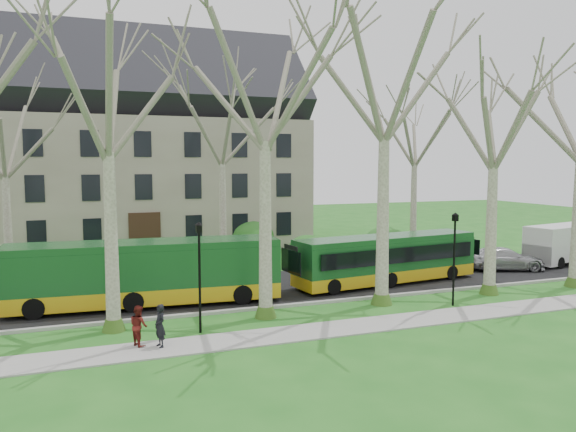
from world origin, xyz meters
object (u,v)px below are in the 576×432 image
at_px(sedan, 504,259).
at_px(pedestrian_a, 160,326).
at_px(bus_lead, 146,272).
at_px(bus_follow, 387,259).
at_px(van_a, 564,244).
at_px(pedestrian_b, 139,325).

relative_size(sedan, pedestrian_a, 3.07).
xyz_separation_m(bus_lead, bus_follow, (13.03, 0.27, -0.19)).
bearing_deg(pedestrian_a, van_a, 89.96).
bearing_deg(pedestrian_a, bus_lead, 161.85).
distance_m(bus_lead, sedan, 21.93).
bearing_deg(bus_follow, pedestrian_b, -163.40).
relative_size(sedan, pedestrian_b, 3.22).
relative_size(bus_lead, sedan, 2.59).
bearing_deg(bus_lead, sedan, 6.84).
xyz_separation_m(bus_follow, sedan, (8.86, 0.76, -0.67)).
xyz_separation_m(bus_follow, van_a, (14.08, 1.18, -0.09)).
xyz_separation_m(bus_lead, sedan, (21.89, 1.03, -0.85)).
height_order(bus_lead, pedestrian_b, bus_lead).
height_order(van_a, pedestrian_a, van_a).
bearing_deg(pedestrian_b, sedan, -97.09).
height_order(bus_lead, pedestrian_a, bus_lead).
height_order(bus_lead, bus_follow, bus_lead).
bearing_deg(van_a, bus_lead, 171.62).
xyz_separation_m(bus_follow, pedestrian_b, (-13.98, -6.19, -0.62)).
bearing_deg(pedestrian_b, pedestrian_a, -145.70).
relative_size(pedestrian_a, pedestrian_b, 1.05).
distance_m(bus_lead, van_a, 27.15).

